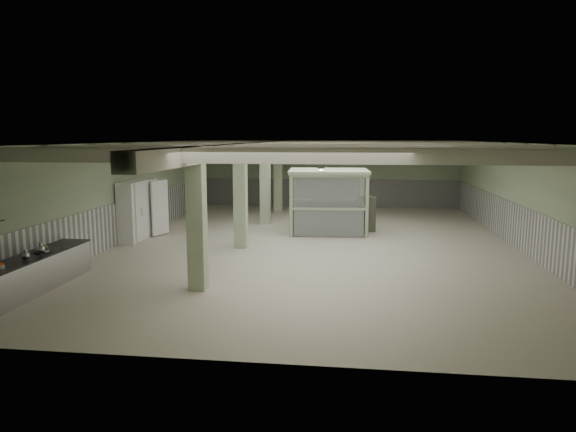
# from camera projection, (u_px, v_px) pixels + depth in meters

# --- Properties ---
(floor) EXTENTS (20.00, 20.00, 0.00)m
(floor) POSITION_uv_depth(u_px,v_px,m) (315.00, 243.00, 18.52)
(floor) COLOR beige
(floor) RESTS_ON ground
(ceiling) EXTENTS (14.00, 20.00, 0.02)m
(ceiling) POSITION_uv_depth(u_px,v_px,m) (316.00, 143.00, 17.97)
(ceiling) COLOR white
(ceiling) RESTS_ON wall_back
(wall_back) EXTENTS (14.00, 0.02, 3.60)m
(wall_back) POSITION_uv_depth(u_px,v_px,m) (329.00, 174.00, 28.05)
(wall_back) COLOR #A5B691
(wall_back) RESTS_ON floor
(wall_front) EXTENTS (14.00, 0.02, 3.60)m
(wall_front) POSITION_uv_depth(u_px,v_px,m) (271.00, 260.00, 8.44)
(wall_front) COLOR #A5B691
(wall_front) RESTS_ON floor
(wall_left) EXTENTS (0.02, 20.00, 3.60)m
(wall_left) POSITION_uv_depth(u_px,v_px,m) (128.00, 191.00, 19.11)
(wall_left) COLOR #A5B691
(wall_left) RESTS_ON floor
(wall_right) EXTENTS (0.02, 20.00, 3.60)m
(wall_right) POSITION_uv_depth(u_px,v_px,m) (521.00, 197.00, 17.38)
(wall_right) COLOR #A5B691
(wall_right) RESTS_ON floor
(wainscot_left) EXTENTS (0.05, 19.90, 1.50)m
(wainscot_left) POSITION_uv_depth(u_px,v_px,m) (130.00, 219.00, 19.27)
(wainscot_left) COLOR white
(wainscot_left) RESTS_ON floor
(wainscot_right) EXTENTS (0.05, 19.90, 1.50)m
(wainscot_right) POSITION_uv_depth(u_px,v_px,m) (518.00, 227.00, 17.54)
(wainscot_right) COLOR white
(wainscot_right) RESTS_ON floor
(wainscot_back) EXTENTS (13.90, 0.05, 1.50)m
(wainscot_back) POSITION_uv_depth(u_px,v_px,m) (328.00, 193.00, 28.19)
(wainscot_back) COLOR white
(wainscot_back) RESTS_ON floor
(girder) EXTENTS (0.45, 19.90, 0.40)m
(girder) POSITION_uv_depth(u_px,v_px,m) (246.00, 149.00, 18.31)
(girder) COLOR beige
(girder) RESTS_ON ceiling
(beam_a) EXTENTS (13.90, 0.35, 0.32)m
(beam_a) POSITION_uv_depth(u_px,v_px,m) (290.00, 156.00, 10.64)
(beam_a) COLOR beige
(beam_a) RESTS_ON ceiling
(beam_b) EXTENTS (13.90, 0.35, 0.32)m
(beam_b) POSITION_uv_depth(u_px,v_px,m) (302.00, 152.00, 13.10)
(beam_b) COLOR beige
(beam_b) RESTS_ON ceiling
(beam_c) EXTENTS (13.90, 0.35, 0.32)m
(beam_c) POSITION_uv_depth(u_px,v_px,m) (310.00, 150.00, 15.55)
(beam_c) COLOR beige
(beam_c) RESTS_ON ceiling
(beam_d) EXTENTS (13.90, 0.35, 0.32)m
(beam_d) POSITION_uv_depth(u_px,v_px,m) (316.00, 148.00, 18.00)
(beam_d) COLOR beige
(beam_d) RESTS_ON ceiling
(beam_e) EXTENTS (13.90, 0.35, 0.32)m
(beam_e) POSITION_uv_depth(u_px,v_px,m) (320.00, 147.00, 20.45)
(beam_e) COLOR beige
(beam_e) RESTS_ON ceiling
(beam_f) EXTENTS (13.90, 0.35, 0.32)m
(beam_f) POSITION_uv_depth(u_px,v_px,m) (324.00, 146.00, 22.90)
(beam_f) COLOR beige
(beam_f) RESTS_ON ceiling
(beam_g) EXTENTS (13.90, 0.35, 0.32)m
(beam_g) POSITION_uv_depth(u_px,v_px,m) (327.00, 145.00, 25.35)
(beam_g) COLOR beige
(beam_g) RESTS_ON ceiling
(column_a) EXTENTS (0.42, 0.42, 3.60)m
(column_a) POSITION_uv_depth(u_px,v_px,m) (197.00, 219.00, 12.67)
(column_a) COLOR #B0C29C
(column_a) RESTS_ON floor
(column_b) EXTENTS (0.42, 0.42, 3.60)m
(column_b) POSITION_uv_depth(u_px,v_px,m) (240.00, 196.00, 17.58)
(column_b) COLOR #B0C29C
(column_b) RESTS_ON floor
(column_c) EXTENTS (0.42, 0.42, 3.60)m
(column_c) POSITION_uv_depth(u_px,v_px,m) (265.00, 183.00, 22.48)
(column_c) COLOR #B0C29C
(column_c) RESTS_ON floor
(column_d) EXTENTS (0.42, 0.42, 3.60)m
(column_d) POSITION_uv_depth(u_px,v_px,m) (278.00, 176.00, 26.40)
(column_d) COLOR #B0C29C
(column_d) RESTS_ON floor
(pendant_front) EXTENTS (0.44, 0.44, 0.22)m
(pendant_front) POSITION_uv_depth(u_px,v_px,m) (321.00, 167.00, 13.09)
(pendant_front) COLOR #313F2F
(pendant_front) RESTS_ON ceiling
(pendant_mid) EXTENTS (0.44, 0.44, 0.22)m
(pendant_mid) POSITION_uv_depth(u_px,v_px,m) (330.00, 158.00, 18.48)
(pendant_mid) COLOR #313F2F
(pendant_mid) RESTS_ON ceiling
(pendant_back) EXTENTS (0.44, 0.44, 0.22)m
(pendant_back) POSITION_uv_depth(u_px,v_px,m) (335.00, 154.00, 23.38)
(pendant_back) COLOR #313F2F
(pendant_back) RESTS_ON ceiling
(prep_counter) EXTENTS (0.86, 4.90, 0.91)m
(prep_counter) POSITION_uv_depth(u_px,v_px,m) (24.00, 277.00, 12.40)
(prep_counter) COLOR #ABAAAE
(prep_counter) RESTS_ON floor
(pitcher_near) EXTENTS (0.19, 0.22, 0.26)m
(pitcher_near) POSITION_uv_depth(u_px,v_px,m) (26.00, 255.00, 12.20)
(pitcher_near) COLOR #ABAAAE
(pitcher_near) RESTS_ON prep_counter
(pitcher_far) EXTENTS (0.27, 0.29, 0.31)m
(pitcher_far) POSITION_uv_depth(u_px,v_px,m) (41.00, 248.00, 12.82)
(pitcher_far) COLOR #ABAAAE
(pitcher_far) RESTS_ON prep_counter
(veg_colander) EXTENTS (0.49, 0.49, 0.18)m
(veg_colander) POSITION_uv_depth(u_px,v_px,m) (42.00, 249.00, 12.99)
(veg_colander) COLOR #3D3E42
(veg_colander) RESTS_ON prep_counter
(walkin_cooler) EXTENTS (0.93, 2.40, 2.20)m
(walkin_cooler) POSITION_uv_depth(u_px,v_px,m) (139.00, 210.00, 19.20)
(walkin_cooler) COLOR white
(walkin_cooler) RESTS_ON floor
(guard_booth) EXTENTS (3.29, 2.85, 2.51)m
(guard_booth) POSITION_uv_depth(u_px,v_px,m) (328.00, 190.00, 20.56)
(guard_booth) COLOR #A2B893
(guard_booth) RESTS_ON floor
(filing_cabinet) EXTENTS (0.69, 0.78, 1.41)m
(filing_cabinet) POSITION_uv_depth(u_px,v_px,m) (367.00, 214.00, 20.92)
(filing_cabinet) COLOR #555849
(filing_cabinet) RESTS_ON floor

